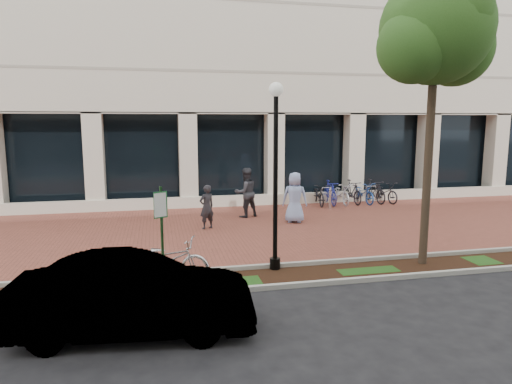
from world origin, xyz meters
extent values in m
plane|color=black|center=(0.00, 0.00, 0.00)|extent=(120.00, 120.00, 0.00)
cube|color=brown|center=(0.00, 0.00, 0.01)|extent=(40.00, 9.00, 0.01)
cube|color=black|center=(0.00, -5.25, 0.01)|extent=(40.00, 1.50, 0.01)
cube|color=#A8A89F|center=(0.00, -4.50, 0.06)|extent=(40.00, 0.12, 0.12)
cube|color=#A8A89F|center=(0.00, -6.00, 0.06)|extent=(40.00, 0.12, 0.12)
cube|color=beige|center=(0.00, 10.50, 10.10)|extent=(40.00, 12.00, 11.80)
cube|color=black|center=(0.00, 5.60, 2.10)|extent=(40.00, 0.15, 4.20)
cube|color=beige|center=(0.00, 4.50, 0.25)|extent=(40.00, 0.25, 0.50)
cube|color=beige|center=(0.00, 4.90, 2.10)|extent=(0.80, 0.80, 4.20)
cube|color=#143818|center=(-3.33, -5.13, 1.18)|extent=(0.05, 0.05, 2.36)
cube|color=#175C29|center=(-3.33, -5.16, 1.93)|extent=(0.34, 0.02, 0.62)
cube|color=white|center=(-3.33, -5.18, 1.93)|extent=(0.30, 0.01, 0.56)
cylinder|color=black|center=(-0.45, -4.60, 0.15)|extent=(0.28, 0.28, 0.30)
cylinder|color=black|center=(-0.45, -4.60, 2.24)|extent=(0.12, 0.12, 4.48)
sphere|color=silver|center=(-0.45, -4.60, 4.62)|extent=(0.36, 0.36, 0.36)
cylinder|color=#453627|center=(3.61, -5.00, 2.38)|extent=(0.22, 0.22, 4.75)
sphere|color=#255019|center=(3.61, -5.00, 6.16)|extent=(2.82, 2.82, 2.82)
sphere|color=#255019|center=(4.38, -4.72, 5.74)|extent=(1.98, 1.98, 1.98)
sphere|color=#255019|center=(2.90, -5.21, 5.67)|extent=(1.83, 1.83, 1.83)
imported|color=silver|center=(-3.20, -4.88, 0.54)|extent=(2.18, 1.46, 1.08)
imported|color=#242428|center=(-1.69, 0.32, 0.80)|extent=(0.69, 0.60, 1.60)
imported|color=#292A2F|center=(0.08, 2.04, 1.00)|extent=(1.16, 1.02, 2.00)
imported|color=#91A8D9|center=(1.71, 0.65, 0.97)|extent=(1.10, 0.89, 1.94)
cylinder|color=silver|center=(4.04, 2.91, 0.41)|extent=(0.11, 0.11, 0.83)
sphere|color=silver|center=(4.04, 2.91, 0.88)|extent=(0.12, 0.12, 0.12)
imported|color=black|center=(3.89, 3.95, 0.50)|extent=(0.86, 1.97, 1.00)
imported|color=navy|center=(4.44, 3.95, 0.56)|extent=(0.62, 1.88, 1.11)
imported|color=silver|center=(4.99, 3.95, 0.50)|extent=(0.67, 1.91, 1.00)
imported|color=black|center=(5.54, 3.95, 0.56)|extent=(0.62, 1.88, 1.11)
imported|color=#21499B|center=(6.09, 3.95, 0.50)|extent=(0.86, 1.97, 1.00)
imported|color=black|center=(6.64, 3.95, 0.56)|extent=(0.81, 1.91, 1.11)
imported|color=black|center=(7.19, 3.95, 0.50)|extent=(1.05, 2.01, 1.00)
cylinder|color=silver|center=(5.54, 3.95, 0.40)|extent=(0.04, 0.04, 0.80)
imported|color=silver|center=(-3.91, -7.59, 0.72)|extent=(4.50, 1.96, 1.44)
camera|label=1|loc=(-3.41, -15.75, 3.85)|focal=32.00mm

